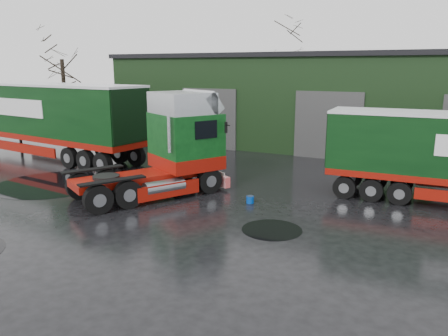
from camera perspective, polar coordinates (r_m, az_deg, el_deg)
The scene contains 9 objects.
ground at distance 15.24m, azimuth -7.00°, elevation -7.74°, with size 100.00×100.00×0.00m, color black.
warehouse at distance 32.47m, azimuth 15.99°, elevation 8.61°, with size 32.40×12.40×6.30m.
hero_tractor at distance 18.53m, azimuth -10.35°, elevation 2.92°, with size 3.00×7.07×4.39m, color #0B3F13, non-canonical shape.
trailer_left at distance 28.47m, azimuth -22.18°, elevation 5.76°, with size 2.96×14.48×4.50m, color silver, non-canonical shape.
wash_bucket at distance 17.77m, azimuth 3.43°, elevation -4.13°, with size 0.31×0.31×0.29m, color #063696.
tree_left at distance 34.53m, azimuth -20.20°, elevation 10.37°, with size 4.40×4.40×8.50m, color black, non-canonical shape.
tree_back_a at distance 44.11m, azimuth 8.17°, elevation 12.09°, with size 4.40×4.40×9.50m, color black, non-canonical shape.
puddle_1 at distance 15.04m, azimuth 6.27°, elevation -8.00°, with size 2.06×2.06×0.01m, color black.
puddle_2 at distance 22.13m, azimuth -21.68°, elevation -1.97°, with size 5.07×5.07×0.01m, color black.
Camera 1 is at (7.94, -11.85, 5.38)m, focal length 35.00 mm.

